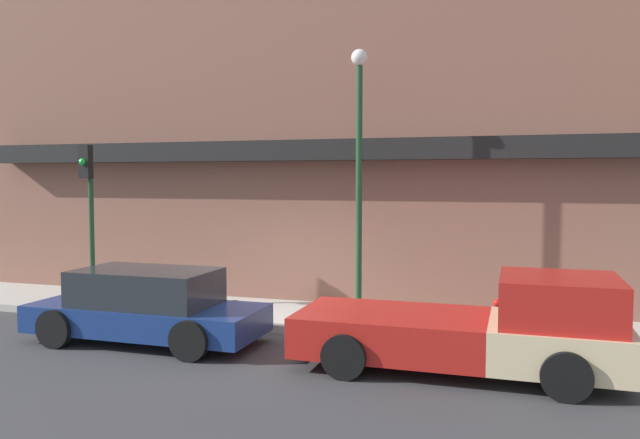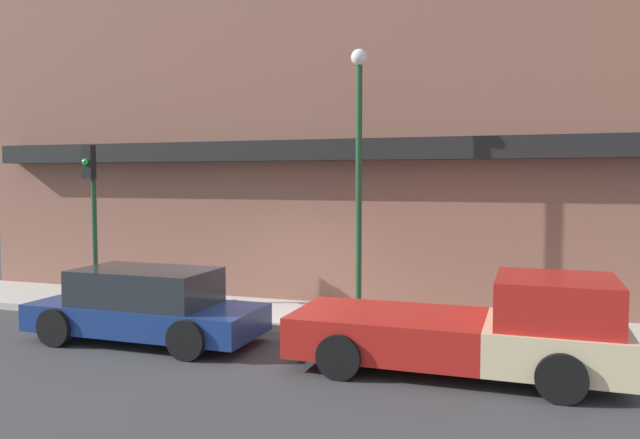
{
  "view_description": "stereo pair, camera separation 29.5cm",
  "coord_description": "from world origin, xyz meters",
  "px_view_note": "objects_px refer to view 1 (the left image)",
  "views": [
    {
      "loc": [
        5.09,
        -12.15,
        3.29
      ],
      "look_at": [
        0.92,
        1.07,
        2.37
      ],
      "focal_mm": 35.0,
      "sensor_mm": 36.0,
      "label": 1
    },
    {
      "loc": [
        5.37,
        -12.06,
        3.29
      ],
      "look_at": [
        0.92,
        1.07,
        2.37
      ],
      "focal_mm": 35.0,
      "sensor_mm": 36.0,
      "label": 2
    }
  ],
  "objects_px": {
    "fire_hydrant": "(497,317)",
    "street_lamp": "(359,154)",
    "traffic_light": "(89,196)",
    "parked_car": "(147,306)",
    "pickup_truck": "(480,328)"
  },
  "relations": [
    {
      "from": "street_lamp",
      "to": "traffic_light",
      "type": "xyz_separation_m",
      "value": [
        -6.58,
        -0.56,
        -0.98
      ]
    },
    {
      "from": "fire_hydrant",
      "to": "traffic_light",
      "type": "relative_size",
      "value": 0.19
    },
    {
      "from": "fire_hydrant",
      "to": "parked_car",
      "type": "bearing_deg",
      "value": -163.61
    },
    {
      "from": "pickup_truck",
      "to": "traffic_light",
      "type": "height_order",
      "value": "traffic_light"
    },
    {
      "from": "traffic_light",
      "to": "parked_car",
      "type": "bearing_deg",
      "value": -34.61
    },
    {
      "from": "street_lamp",
      "to": "traffic_light",
      "type": "bearing_deg",
      "value": -175.17
    },
    {
      "from": "fire_hydrant",
      "to": "traffic_light",
      "type": "distance_m",
      "value": 9.83
    },
    {
      "from": "fire_hydrant",
      "to": "traffic_light",
      "type": "height_order",
      "value": "traffic_light"
    },
    {
      "from": "parked_car",
      "to": "traffic_light",
      "type": "height_order",
      "value": "traffic_light"
    },
    {
      "from": "fire_hydrant",
      "to": "street_lamp",
      "type": "bearing_deg",
      "value": 169.68
    },
    {
      "from": "pickup_truck",
      "to": "traffic_light",
      "type": "distance_m",
      "value": 9.76
    },
    {
      "from": "pickup_truck",
      "to": "street_lamp",
      "type": "distance_m",
      "value": 4.83
    },
    {
      "from": "parked_car",
      "to": "fire_hydrant",
      "type": "relative_size",
      "value": 6.4
    },
    {
      "from": "fire_hydrant",
      "to": "street_lamp",
      "type": "relative_size",
      "value": 0.13
    },
    {
      "from": "street_lamp",
      "to": "pickup_truck",
      "type": "bearing_deg",
      "value": -42.49
    }
  ]
}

